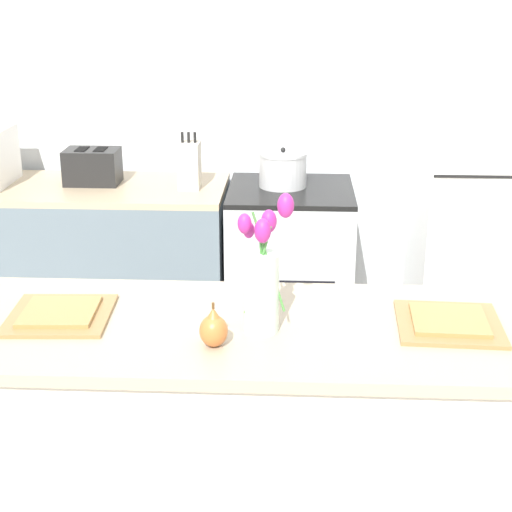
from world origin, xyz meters
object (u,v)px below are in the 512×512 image
object	(u,v)px
knife_block	(189,165)
cooking_pot	(283,169)
refrigerator	(490,202)
pear_figurine	(214,329)
stove_range	(290,277)
plate_setting_left	(60,314)
flower_vase	(262,280)
toaster	(92,166)
plate_setting_right	(449,322)

from	to	relation	value
knife_block	cooking_pot	bearing A→B (deg)	6.07
refrigerator	pear_figurine	distance (m)	2.09
stove_range	pear_figurine	bearing A→B (deg)	-96.40
stove_range	plate_setting_left	bearing A→B (deg)	-112.94
refrigerator	cooking_pot	size ratio (longest dim) A/B	7.33
cooking_pot	refrigerator	bearing A→B (deg)	-1.97
refrigerator	knife_block	world-z (taller)	refrigerator
stove_range	cooking_pot	bearing A→B (deg)	139.36
flower_vase	plate_setting_left	distance (m)	0.62
knife_block	plate_setting_left	bearing A→B (deg)	-96.61
plate_setting_left	toaster	size ratio (longest dim) A/B	1.10
plate_setting_left	knife_block	bearing A→B (deg)	83.39
flower_vase	plate_setting_left	world-z (taller)	flower_vase
refrigerator	plate_setting_left	xyz separation A→B (m)	(-1.62, -1.58, 0.09)
cooking_pot	knife_block	bearing A→B (deg)	-173.93
plate_setting_left	cooking_pot	xyz separation A→B (m)	(0.63, 1.61, 0.05)
refrigerator	cooking_pot	distance (m)	1.00
refrigerator	plate_setting_left	size ratio (longest dim) A/B	5.58
plate_setting_left	refrigerator	bearing A→B (deg)	44.27
stove_range	pear_figurine	size ratio (longest dim) A/B	7.20
toaster	knife_block	bearing A→B (deg)	-6.69
flower_vase	cooking_pot	world-z (taller)	flower_vase
toaster	pear_figurine	bearing A→B (deg)	-66.51
flower_vase	toaster	world-z (taller)	flower_vase
plate_setting_left	flower_vase	bearing A→B (deg)	-5.63
stove_range	flower_vase	world-z (taller)	flower_vase
refrigerator	knife_block	size ratio (longest dim) A/B	6.36
pear_figurine	toaster	size ratio (longest dim) A/B	0.45
pear_figurine	stove_range	bearing A→B (deg)	83.60
plate_setting_right	stove_range	bearing A→B (deg)	106.50
refrigerator	pear_figurine	xyz separation A→B (m)	(-1.15, -1.74, 0.13)
stove_range	refrigerator	world-z (taller)	refrigerator
toaster	knife_block	xyz separation A→B (m)	(0.48, -0.06, 0.03)
refrigerator	plate_setting_left	distance (m)	2.26
plate_setting_left	plate_setting_right	size ratio (longest dim) A/B	1.00
plate_setting_left	toaster	xyz separation A→B (m)	(-0.30, 1.62, 0.05)
plate_setting_right	knife_block	world-z (taller)	knife_block
plate_setting_left	plate_setting_right	bearing A→B (deg)	0.00
plate_setting_right	cooking_pot	size ratio (longest dim) A/B	1.31
stove_range	cooking_pot	world-z (taller)	cooking_pot
stove_range	knife_block	world-z (taller)	knife_block
stove_range	refrigerator	distance (m)	1.03
stove_range	knife_block	distance (m)	0.75
stove_range	refrigerator	size ratio (longest dim) A/B	0.53
knife_block	stove_range	bearing A→B (deg)	1.47
refrigerator	toaster	world-z (taller)	refrigerator
stove_range	toaster	xyz separation A→B (m)	(-0.97, 0.04, 0.54)
cooking_pot	knife_block	size ratio (longest dim) A/B	0.87
refrigerator	stove_range	bearing A→B (deg)	-179.96
stove_range	refrigerator	xyz separation A→B (m)	(0.95, 0.00, 0.40)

